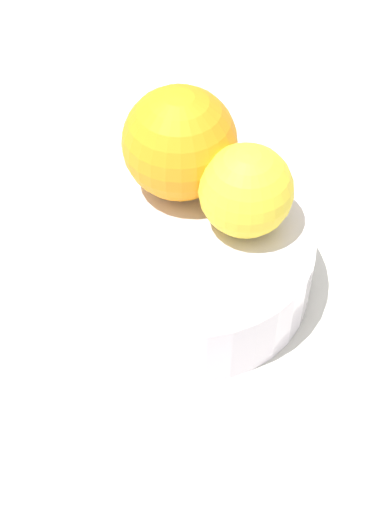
# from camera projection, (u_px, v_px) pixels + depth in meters

# --- Properties ---
(ground_plane) EXTENTS (1.10, 1.10, 0.02)m
(ground_plane) POSITION_uv_depth(u_px,v_px,m) (192.00, 293.00, 0.56)
(ground_plane) COLOR silver
(fruit_bowl) EXTENTS (0.17, 0.17, 0.05)m
(fruit_bowl) POSITION_uv_depth(u_px,v_px,m) (192.00, 262.00, 0.54)
(fruit_bowl) COLOR silver
(fruit_bowl) RESTS_ON ground_plane
(orange_in_bowl_0) EXTENTS (0.06, 0.06, 0.06)m
(orange_in_bowl_0) POSITION_uv_depth(u_px,v_px,m) (248.00, 194.00, 0.50)
(orange_in_bowl_0) COLOR yellow
(orange_in_bowl_0) RESTS_ON fruit_bowl
(orange_in_bowl_1) EXTENTS (0.08, 0.08, 0.08)m
(orange_in_bowl_1) POSITION_uv_depth(u_px,v_px,m) (180.00, 143.00, 0.52)
(orange_in_bowl_1) COLOR orange
(orange_in_bowl_1) RESTS_ON fruit_bowl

